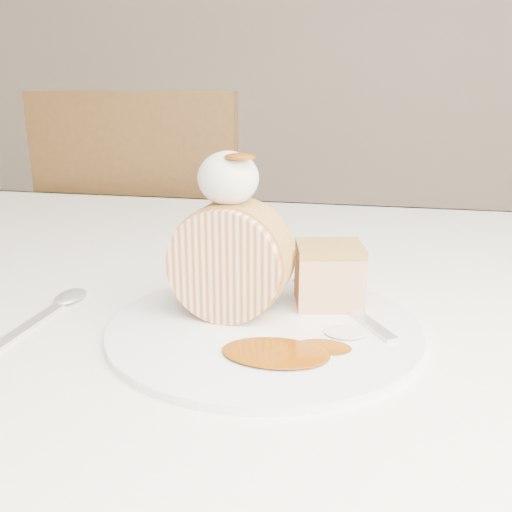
# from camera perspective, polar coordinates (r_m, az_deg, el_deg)

# --- Properties ---
(table) EXTENTS (1.40, 0.90, 0.75)m
(table) POSITION_cam_1_polar(r_m,az_deg,el_deg) (0.71, 1.63, -8.77)
(table) COLOR white
(table) RESTS_ON ground
(chair_far) EXTENTS (0.48, 0.48, 0.96)m
(chair_far) POSITION_cam_1_polar(r_m,az_deg,el_deg) (1.43, -9.96, -0.76)
(chair_far) COLOR brown
(chair_far) RESTS_ON ground
(plate) EXTENTS (0.34, 0.34, 0.01)m
(plate) POSITION_cam_1_polar(r_m,az_deg,el_deg) (0.53, 0.84, -7.17)
(plate) COLOR white
(plate) RESTS_ON table
(roulade_slice) EXTENTS (0.11, 0.07, 0.11)m
(roulade_slice) POSITION_cam_1_polar(r_m,az_deg,el_deg) (0.53, -2.55, -0.46)
(roulade_slice) COLOR beige
(roulade_slice) RESTS_ON plate
(cake_chunk) EXTENTS (0.07, 0.07, 0.05)m
(cake_chunk) POSITION_cam_1_polar(r_m,az_deg,el_deg) (0.57, 7.28, -2.24)
(cake_chunk) COLOR #B08642
(cake_chunk) RESTS_ON plate
(whipped_cream) EXTENTS (0.06, 0.06, 0.05)m
(whipped_cream) POSITION_cam_1_polar(r_m,az_deg,el_deg) (0.51, -2.80, 7.77)
(whipped_cream) COLOR silver
(whipped_cream) RESTS_ON roulade_slice
(caramel_drizzle) EXTENTS (0.03, 0.02, 0.01)m
(caramel_drizzle) POSITION_cam_1_polar(r_m,az_deg,el_deg) (0.49, -1.60, 10.62)
(caramel_drizzle) COLOR #793805
(caramel_drizzle) RESTS_ON whipped_cream
(caramel_pool) EXTENTS (0.10, 0.08, 0.00)m
(caramel_pool) POSITION_cam_1_polar(r_m,az_deg,el_deg) (0.47, 1.96, -9.61)
(caramel_pool) COLOR #793805
(caramel_pool) RESTS_ON plate
(fork) EXTENTS (0.11, 0.16, 0.00)m
(fork) POSITION_cam_1_polar(r_m,az_deg,el_deg) (0.55, 10.17, -5.81)
(fork) COLOR silver
(fork) RESTS_ON plate
(spoon) EXTENTS (0.03, 0.17, 0.00)m
(spoon) POSITION_cam_1_polar(r_m,az_deg,el_deg) (0.56, -22.55, -7.06)
(spoon) COLOR silver
(spoon) RESTS_ON table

